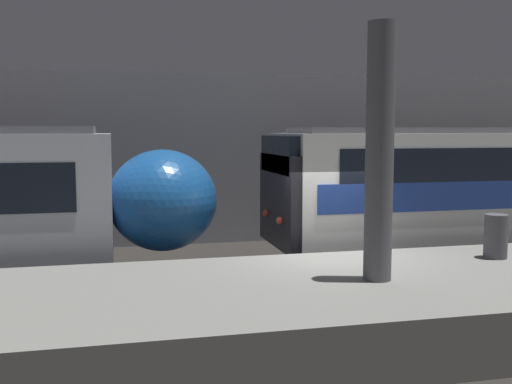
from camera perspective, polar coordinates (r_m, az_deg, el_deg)
ground_plane at (r=12.49m, az=6.83°, el=-9.86°), size 120.00×120.00×0.00m
platform at (r=10.41m, az=11.10°, el=-10.51°), size 40.00×4.39×0.92m
station_rear_barrier at (r=18.19m, az=-0.05°, el=3.19°), size 50.00×0.15×5.05m
support_pillar_near at (r=9.91m, az=11.69°, el=3.64°), size 0.46×0.46×4.18m
trash_bin at (r=12.46m, az=21.87°, el=-3.93°), size 0.44×0.44×0.85m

